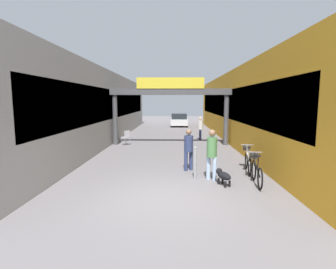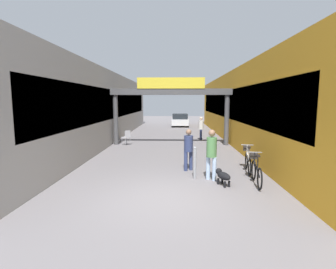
{
  "view_description": "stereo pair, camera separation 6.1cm",
  "coord_description": "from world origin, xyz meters",
  "px_view_note": "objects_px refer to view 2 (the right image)",
  "views": [
    {
      "loc": [
        0.28,
        -6.88,
        2.64
      ],
      "look_at": [
        0.0,
        3.6,
        1.3
      ],
      "focal_mm": 28.0,
      "sensor_mm": 36.0,
      "label": 1
    },
    {
      "loc": [
        0.34,
        -6.88,
        2.64
      ],
      "look_at": [
        0.0,
        3.6,
        1.3
      ],
      "focal_mm": 28.0,
      "sensor_mm": 36.0,
      "label": 2
    }
  ],
  "objects_px": {
    "cafe_chair_aluminium_nearer": "(127,136)",
    "parked_car_white": "(180,120)",
    "dog_on_leash": "(223,176)",
    "pedestrian_with_dog": "(212,151)",
    "pedestrian_companion": "(188,147)",
    "bicycle_black_nearest": "(256,170)",
    "pedestrian_carrying_crate": "(201,127)",
    "bicycle_silver_second": "(248,160)",
    "bollard_post_metal": "(195,162)"
  },
  "relations": [
    {
      "from": "pedestrian_carrying_crate",
      "to": "bollard_post_metal",
      "type": "height_order",
      "value": "pedestrian_carrying_crate"
    },
    {
      "from": "bicycle_silver_second",
      "to": "parked_car_white",
      "type": "height_order",
      "value": "parked_car_white"
    },
    {
      "from": "pedestrian_with_dog",
      "to": "bicycle_silver_second",
      "type": "relative_size",
      "value": 1.02
    },
    {
      "from": "pedestrian_carrying_crate",
      "to": "bicycle_silver_second",
      "type": "xyz_separation_m",
      "value": [
        1.03,
        -8.05,
        -0.46
      ]
    },
    {
      "from": "parked_car_white",
      "to": "bicycle_black_nearest",
      "type": "bearing_deg",
      "value": -83.69
    },
    {
      "from": "pedestrian_companion",
      "to": "parked_car_white",
      "type": "xyz_separation_m",
      "value": [
        -0.08,
        18.25,
        -0.26
      ]
    },
    {
      "from": "bicycle_black_nearest",
      "to": "bollard_post_metal",
      "type": "distance_m",
      "value": 1.99
    },
    {
      "from": "parked_car_white",
      "to": "pedestrian_companion",
      "type": "bearing_deg",
      "value": -89.74
    },
    {
      "from": "pedestrian_with_dog",
      "to": "bicycle_silver_second",
      "type": "height_order",
      "value": "pedestrian_with_dog"
    },
    {
      "from": "pedestrian_carrying_crate",
      "to": "bicycle_black_nearest",
      "type": "height_order",
      "value": "pedestrian_carrying_crate"
    },
    {
      "from": "pedestrian_with_dog",
      "to": "dog_on_leash",
      "type": "distance_m",
      "value": 0.91
    },
    {
      "from": "pedestrian_with_dog",
      "to": "dog_on_leash",
      "type": "height_order",
      "value": "pedestrian_with_dog"
    },
    {
      "from": "bollard_post_metal",
      "to": "pedestrian_companion",
      "type": "bearing_deg",
      "value": 99.17
    },
    {
      "from": "pedestrian_with_dog",
      "to": "cafe_chair_aluminium_nearer",
      "type": "distance_m",
      "value": 8.1
    },
    {
      "from": "pedestrian_companion",
      "to": "dog_on_leash",
      "type": "relative_size",
      "value": 2.25
    },
    {
      "from": "pedestrian_companion",
      "to": "pedestrian_carrying_crate",
      "type": "height_order",
      "value": "pedestrian_companion"
    },
    {
      "from": "pedestrian_carrying_crate",
      "to": "cafe_chair_aluminium_nearer",
      "type": "height_order",
      "value": "pedestrian_carrying_crate"
    },
    {
      "from": "pedestrian_with_dog",
      "to": "bicycle_black_nearest",
      "type": "xyz_separation_m",
      "value": [
        1.39,
        -0.31,
        -0.54
      ]
    },
    {
      "from": "cafe_chair_aluminium_nearer",
      "to": "bollard_post_metal",
      "type": "bearing_deg",
      "value": -61.85
    },
    {
      "from": "pedestrian_carrying_crate",
      "to": "cafe_chair_aluminium_nearer",
      "type": "relative_size",
      "value": 1.78
    },
    {
      "from": "pedestrian_companion",
      "to": "bicycle_silver_second",
      "type": "bearing_deg",
      "value": -1.33
    },
    {
      "from": "pedestrian_with_dog",
      "to": "bicycle_black_nearest",
      "type": "height_order",
      "value": "pedestrian_with_dog"
    },
    {
      "from": "bicycle_black_nearest",
      "to": "cafe_chair_aluminium_nearer",
      "type": "distance_m",
      "value": 9.13
    },
    {
      "from": "cafe_chair_aluminium_nearer",
      "to": "parked_car_white",
      "type": "bearing_deg",
      "value": 74.93
    },
    {
      "from": "pedestrian_carrying_crate",
      "to": "bicycle_silver_second",
      "type": "distance_m",
      "value": 8.13
    },
    {
      "from": "pedestrian_companion",
      "to": "pedestrian_carrying_crate",
      "type": "bearing_deg",
      "value": 81.4
    },
    {
      "from": "dog_on_leash",
      "to": "cafe_chair_aluminium_nearer",
      "type": "bearing_deg",
      "value": 120.86
    },
    {
      "from": "bicycle_silver_second",
      "to": "cafe_chair_aluminium_nearer",
      "type": "relative_size",
      "value": 1.89
    },
    {
      "from": "pedestrian_with_dog",
      "to": "pedestrian_companion",
      "type": "height_order",
      "value": "pedestrian_with_dog"
    },
    {
      "from": "bicycle_black_nearest",
      "to": "bicycle_silver_second",
      "type": "distance_m",
      "value": 1.48
    },
    {
      "from": "bicycle_silver_second",
      "to": "pedestrian_with_dog",
      "type": "bearing_deg",
      "value": -142.76
    },
    {
      "from": "bicycle_black_nearest",
      "to": "cafe_chair_aluminium_nearer",
      "type": "relative_size",
      "value": 1.89
    },
    {
      "from": "dog_on_leash",
      "to": "pedestrian_carrying_crate",
      "type": "bearing_deg",
      "value": 88.8
    },
    {
      "from": "dog_on_leash",
      "to": "bollard_post_metal",
      "type": "bearing_deg",
      "value": 140.58
    },
    {
      "from": "bicycle_black_nearest",
      "to": "pedestrian_companion",
      "type": "bearing_deg",
      "value": 144.06
    },
    {
      "from": "bicycle_black_nearest",
      "to": "cafe_chair_aluminium_nearer",
      "type": "height_order",
      "value": "bicycle_black_nearest"
    },
    {
      "from": "pedestrian_companion",
      "to": "pedestrian_with_dog",
      "type": "bearing_deg",
      "value": -59.57
    },
    {
      "from": "dog_on_leash",
      "to": "pedestrian_with_dog",
      "type": "bearing_deg",
      "value": 118.65
    },
    {
      "from": "pedestrian_with_dog",
      "to": "pedestrian_companion",
      "type": "xyz_separation_m",
      "value": [
        -0.71,
        1.21,
        -0.08
      ]
    },
    {
      "from": "bollard_post_metal",
      "to": "cafe_chair_aluminium_nearer",
      "type": "distance_m",
      "value": 7.69
    },
    {
      "from": "bollard_post_metal",
      "to": "parked_car_white",
      "type": "xyz_separation_m",
      "value": [
        -0.26,
        19.31,
        0.08
      ]
    },
    {
      "from": "dog_on_leash",
      "to": "bicycle_black_nearest",
      "type": "relative_size",
      "value": 0.42
    },
    {
      "from": "bollard_post_metal",
      "to": "pedestrian_carrying_crate",
      "type": "bearing_deg",
      "value": 83.47
    },
    {
      "from": "pedestrian_with_dog",
      "to": "parked_car_white",
      "type": "height_order",
      "value": "pedestrian_with_dog"
    },
    {
      "from": "cafe_chair_aluminium_nearer",
      "to": "parked_car_white",
      "type": "height_order",
      "value": "parked_car_white"
    },
    {
      "from": "pedestrian_companion",
      "to": "bicycle_black_nearest",
      "type": "xyz_separation_m",
      "value": [
        2.1,
        -1.52,
        -0.46
      ]
    },
    {
      "from": "bicycle_black_nearest",
      "to": "bollard_post_metal",
      "type": "xyz_separation_m",
      "value": [
        -1.93,
        0.46,
        0.13
      ]
    },
    {
      "from": "pedestrian_carrying_crate",
      "to": "dog_on_leash",
      "type": "bearing_deg",
      "value": -91.2
    },
    {
      "from": "dog_on_leash",
      "to": "parked_car_white",
      "type": "distance_m",
      "value": 20.03
    },
    {
      "from": "dog_on_leash",
      "to": "parked_car_white",
      "type": "height_order",
      "value": "parked_car_white"
    }
  ]
}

